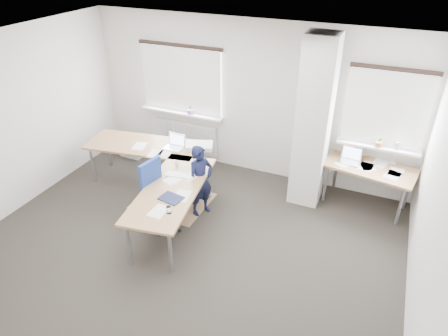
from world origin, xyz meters
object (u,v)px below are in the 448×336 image
at_px(person, 201,181).
at_px(desk_main, 160,166).
at_px(desk_side, 370,169).
at_px(task_chair, 163,209).

bearing_deg(person, desk_main, 116.71).
distance_m(desk_side, task_chair, 3.36).
xyz_separation_m(desk_main, desk_side, (3.15, 1.26, -0.01)).
bearing_deg(desk_side, task_chair, -136.82).
bearing_deg(desk_side, person, -141.85).
relative_size(desk_main, task_chair, 2.55).
height_order(desk_side, person, desk_side).
xyz_separation_m(desk_main, person, (0.75, -0.02, -0.09)).
distance_m(desk_side, person, 2.73).
bearing_deg(task_chair, person, 65.69).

